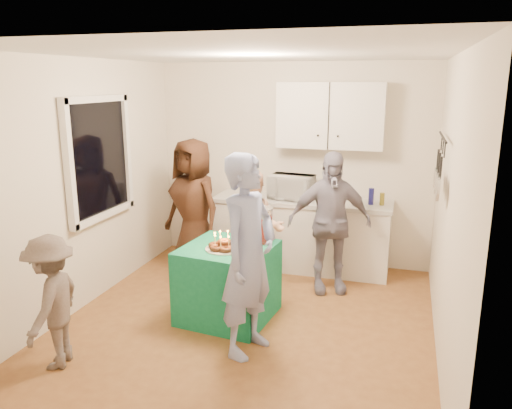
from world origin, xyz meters
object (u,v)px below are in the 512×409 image
(woman_back_left, at_px, (194,208))
(woman_back_right, at_px, (329,223))
(woman_back_center, at_px, (255,232))
(child_near_left, at_px, (52,302))
(counter, at_px, (301,236))
(man_birthday, at_px, (248,256))
(punch_jar, at_px, (262,226))
(microwave, at_px, (291,187))
(party_table, at_px, (228,282))

(woman_back_left, bearing_deg, woman_back_right, 22.52)
(woman_back_left, height_order, woman_back_center, woman_back_left)
(woman_back_center, bearing_deg, woman_back_right, 3.17)
(child_near_left, bearing_deg, counter, 138.65)
(man_birthday, distance_m, woman_back_left, 1.97)
(woman_back_left, distance_m, child_near_left, 2.30)
(counter, relative_size, woman_back_right, 1.36)
(punch_jar, relative_size, woman_back_left, 0.20)
(microwave, xyz_separation_m, man_birthday, (0.12, -2.15, -0.16))
(counter, xyz_separation_m, man_birthday, (-0.02, -2.15, 0.47))
(man_birthday, relative_size, child_near_left, 1.55)
(microwave, distance_m, woman_back_left, 1.25)
(man_birthday, relative_size, woman_back_center, 1.27)
(woman_back_center, relative_size, child_near_left, 1.22)
(counter, bearing_deg, microwave, 180.00)
(man_birthday, xyz_separation_m, woman_back_left, (-1.20, 1.56, -0.05))
(woman_back_left, relative_size, woman_back_center, 1.21)
(counter, height_order, woman_back_left, woman_back_left)
(child_near_left, bearing_deg, woman_back_right, 125.39)
(microwave, height_order, punch_jar, microwave)
(woman_back_right, xyz_separation_m, child_near_left, (-1.96, -2.24, -0.23))
(microwave, bearing_deg, punch_jar, -83.10)
(child_near_left, bearing_deg, woman_back_left, 159.32)
(punch_jar, height_order, man_birthday, man_birthday)
(party_table, bearing_deg, woman_back_left, 128.80)
(party_table, bearing_deg, man_birthday, -54.60)
(man_birthday, relative_size, woman_back_right, 1.10)
(counter, height_order, child_near_left, child_near_left)
(punch_jar, xyz_separation_m, woman_back_right, (0.58, 0.74, -0.12))
(woman_back_center, bearing_deg, punch_jar, -79.02)
(punch_jar, distance_m, woman_back_right, 0.95)
(woman_back_center, height_order, child_near_left, woman_back_center)
(woman_back_left, xyz_separation_m, child_near_left, (-0.29, -2.27, -0.27))
(counter, bearing_deg, party_table, -104.77)
(counter, distance_m, woman_back_left, 1.43)
(party_table, height_order, woman_back_center, woman_back_center)
(woman_back_right, bearing_deg, punch_jar, -147.92)
(woman_back_left, relative_size, child_near_left, 1.47)
(microwave, bearing_deg, woman_back_right, -39.85)
(punch_jar, height_order, woman_back_left, woman_back_left)
(counter, height_order, man_birthday, man_birthday)
(counter, distance_m, party_table, 1.65)
(woman_back_center, height_order, woman_back_right, woman_back_right)
(punch_jar, bearing_deg, microwave, 90.17)
(counter, distance_m, woman_back_right, 0.85)
(man_birthday, relative_size, woman_back_left, 1.05)
(woman_back_center, bearing_deg, party_table, -107.93)
(microwave, distance_m, child_near_left, 3.21)
(counter, distance_m, child_near_left, 3.24)
(man_birthday, bearing_deg, woman_back_center, 30.25)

